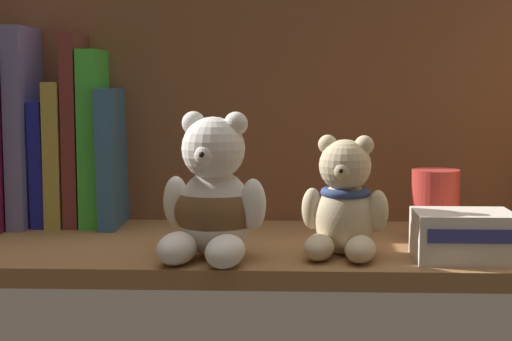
# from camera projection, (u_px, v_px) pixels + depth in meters

# --- Properties ---
(shelf_board) EXTENTS (0.79, 0.28, 0.02)m
(shelf_board) POSITION_uv_depth(u_px,v_px,m) (257.00, 250.00, 0.93)
(shelf_board) COLOR olive
(shelf_board) RESTS_ON ground
(shelf_back_panel) EXTENTS (0.81, 0.01, 0.32)m
(shelf_back_panel) POSITION_uv_depth(u_px,v_px,m) (262.00, 113.00, 1.06)
(shelf_back_panel) COLOR brown
(shelf_back_panel) RESTS_ON ground
(book_2) EXTENTS (0.02, 0.15, 0.22)m
(book_2) POSITION_uv_depth(u_px,v_px,m) (10.00, 137.00, 1.04)
(book_2) COLOR #5B1135
(book_2) RESTS_ON shelf_board
(book_3) EXTENTS (0.02, 0.13, 0.25)m
(book_3) POSITION_uv_depth(u_px,v_px,m) (28.00, 127.00, 1.03)
(book_3) COLOR #696BAA
(book_3) RESTS_ON shelf_board
(book_4) EXTENTS (0.02, 0.09, 0.16)m
(book_4) POSITION_uv_depth(u_px,v_px,m) (46.00, 163.00, 1.04)
(book_4) COLOR #1B209B
(book_4) RESTS_ON shelf_board
(book_5) EXTENTS (0.02, 0.10, 0.18)m
(book_5) POSITION_uv_depth(u_px,v_px,m) (62.00, 153.00, 1.04)
(book_5) COLOR #AE9D43
(book_5) RESTS_ON shelf_board
(book_6) EXTENTS (0.02, 0.09, 0.24)m
(book_6) POSITION_uv_depth(u_px,v_px,m) (77.00, 130.00, 1.03)
(book_6) COLOR brown
(book_6) RESTS_ON shelf_board
(book_7) EXTENTS (0.02, 0.09, 0.22)m
(book_7) POSITION_uv_depth(u_px,v_px,m) (95.00, 138.00, 1.03)
(book_7) COLOR green
(book_7) RESTS_ON shelf_board
(book_8) EXTENTS (0.02, 0.12, 0.17)m
(book_8) POSITION_uv_depth(u_px,v_px,m) (114.00, 157.00, 1.03)
(book_8) COLOR #31608C
(book_8) RESTS_ON shelf_board
(teddy_bear_larger) EXTENTS (0.11, 0.12, 0.15)m
(teddy_bear_larger) POSITION_uv_depth(u_px,v_px,m) (213.00, 201.00, 0.83)
(teddy_bear_larger) COLOR white
(teddy_bear_larger) RESTS_ON shelf_board
(teddy_bear_smaller) EXTENTS (0.09, 0.10, 0.13)m
(teddy_bear_smaller) POSITION_uv_depth(u_px,v_px,m) (344.00, 205.00, 0.85)
(teddy_bear_smaller) COLOR beige
(teddy_bear_smaller) RESTS_ON shelf_board
(pillar_candle) EXTENTS (0.05, 0.05, 0.08)m
(pillar_candle) POSITION_uv_depth(u_px,v_px,m) (435.00, 204.00, 0.94)
(pillar_candle) COLOR #C63833
(pillar_candle) RESTS_ON shelf_board
(small_product_box) EXTENTS (0.10, 0.07, 0.05)m
(small_product_box) POSITION_uv_depth(u_px,v_px,m) (463.00, 236.00, 0.83)
(small_product_box) COLOR silver
(small_product_box) RESTS_ON shelf_board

